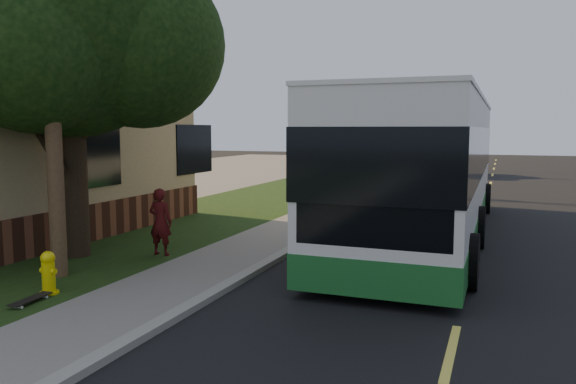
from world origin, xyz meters
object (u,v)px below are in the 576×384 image
at_px(utility_pole, 48,31).
at_px(bare_tree_far, 382,142).
at_px(skateboarder, 160,222).
at_px(transit_bus, 427,164).
at_px(skateboard_main, 31,299).
at_px(bare_tree_near, 320,144).
at_px(traffic_signal, 443,125).
at_px(leafy_tree, 74,21).
at_px(distant_car, 458,162).
at_px(fire_hydrant, 48,273).

bearing_deg(utility_pole, bare_tree_far, 89.40).
height_order(utility_pole, skateboarder, utility_pole).
bearing_deg(transit_bus, skateboarder, -137.43).
bearing_deg(utility_pole, transit_bus, 49.41).
distance_m(bare_tree_far, skateboard_main, 30.57).
relative_size(bare_tree_near, traffic_signal, 0.78).
xyz_separation_m(bare_tree_far, traffic_signal, (3.50, 4.00, 1.16)).
distance_m(utility_pole, traffic_signal, 33.26).
xyz_separation_m(bare_tree_near, bare_tree_far, (0.50, 12.00, -0.15)).
bearing_deg(transit_bus, bare_tree_near, 121.47).
relative_size(bare_tree_near, skateboard_main, 5.27).
height_order(bare_tree_far, skateboarder, bare_tree_far).
xyz_separation_m(leafy_tree, distant_car, (6.19, 26.05, -4.34)).
height_order(skateboard_main, distant_car, distant_car).
height_order(bare_tree_far, transit_bus, bare_tree_far).
distance_m(bare_tree_far, traffic_signal, 5.44).
distance_m(fire_hydrant, skateboard_main, 0.60).
height_order(bare_tree_near, traffic_signal, traffic_signal).
bearing_deg(traffic_signal, distant_car, -73.98).
distance_m(utility_pole, bare_tree_near, 17.19).
bearing_deg(skateboard_main, distant_car, 81.20).
relative_size(utility_pole, bare_tree_far, 2.25).
height_order(bare_tree_far, traffic_signal, traffic_signal).
bearing_deg(bare_tree_near, utility_pole, -89.34).
xyz_separation_m(utility_pole, bare_tree_far, (0.31, 29.01, -2.63)).
distance_m(leafy_tree, traffic_signal, 31.76).
distance_m(skateboard_main, distant_car, 29.56).
distance_m(leafy_tree, skateboarder, 4.69).
xyz_separation_m(utility_pole, bare_tree_near, (-0.19, 17.01, -2.48)).
distance_m(bare_tree_near, transit_bus, 11.79).
relative_size(bare_tree_near, skateboarder, 2.88).
relative_size(utility_pole, skateboard_main, 11.09).
bearing_deg(skateboard_main, bare_tree_near, 93.09).
bearing_deg(transit_bus, traffic_signal, 94.72).
height_order(traffic_signal, distant_car, traffic_signal).
relative_size(fire_hydrant, skateboarder, 0.49).
xyz_separation_m(skateboarder, distant_car, (4.52, 25.49, 0.01)).
bearing_deg(distant_car, skateboarder, -104.98).
relative_size(utility_pole, bare_tree_near, 2.11).
bearing_deg(traffic_signal, utility_pole, -96.58).
height_order(bare_tree_near, distant_car, bare_tree_near).
relative_size(leafy_tree, transit_bus, 0.58).
distance_m(transit_bus, skateboarder, 7.09).
distance_m(utility_pole, transit_bus, 9.55).
relative_size(leafy_tree, skateboarder, 5.21).
height_order(bare_tree_far, skateboard_main, bare_tree_far).
xyz_separation_m(fire_hydrant, utility_pole, (-0.71, 0.99, 4.20)).
bearing_deg(fire_hydrant, skateboard_main, -78.78).
distance_m(bare_tree_near, bare_tree_far, 12.01).
relative_size(bare_tree_near, distant_car, 0.88).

